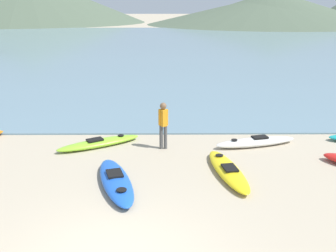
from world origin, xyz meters
The scene contains 8 objects.
bay_water centered at (0.00, 42.82, 0.03)m, with size 160.00×70.00×0.06m, color slate.
far_hill_midleft centered at (25.22, 92.42, 3.29)m, with size 57.23×57.23×6.57m, color #4C5B47.
far_hill_midright centered at (27.44, 93.56, 3.92)m, with size 51.13×51.13×7.83m, color #4C5B47.
kayak_on_sand_2 centered at (-1.30, 6.57, 0.13)m, with size 2.92×2.07×0.30m.
kayak_on_sand_3 centered at (-0.34, 3.44, 0.14)m, with size 1.63×3.24×0.33m.
kayak_on_sand_4 centered at (2.84, 4.17, 0.13)m, with size 1.18×3.21×0.30m.
kayak_on_sand_7 centered at (4.19, 6.57, 0.15)m, with size 3.03×1.34×0.34m.
person_near_waterline centered at (0.95, 6.33, 0.93)m, with size 0.33×0.29×1.62m.
Camera 1 is at (1.01, -6.36, 4.76)m, focal length 42.00 mm.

